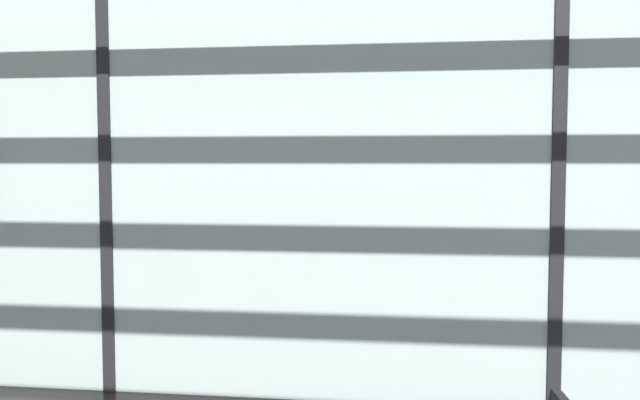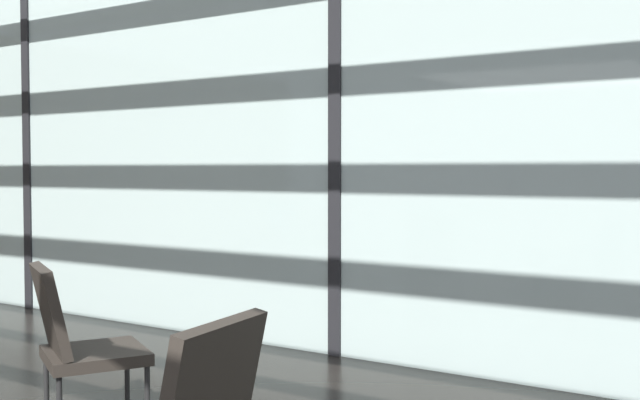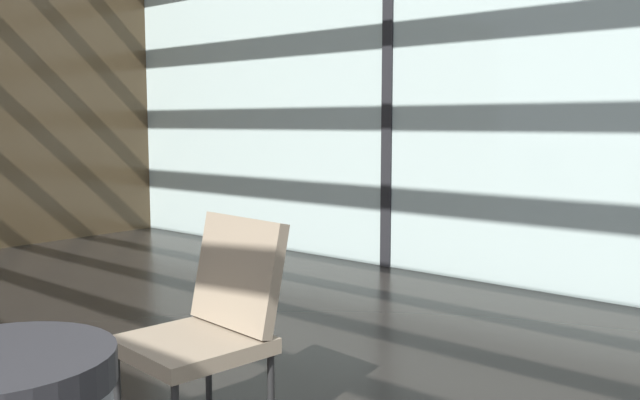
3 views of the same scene
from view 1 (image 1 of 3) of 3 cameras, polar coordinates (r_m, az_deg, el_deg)
The scene contains 4 objects.
glass_curtain_wall at distance 5.31m, azimuth -18.88°, elevation 0.68°, with size 14.00×0.08×3.26m, color #A3B7B2.
window_mullion_1 at distance 5.31m, azimuth -18.88°, elevation 0.68°, with size 0.10×0.12×3.26m, color black.
window_mullion_2 at distance 4.93m, azimuth 20.91°, elevation 0.44°, with size 0.10×0.12×3.26m, color black.
parked_airplane at distance 10.09m, azimuth -16.85°, elevation 3.15°, with size 13.54×3.69×3.69m.
Camera 1 is at (2.31, 0.43, 1.87)m, focal length 34.81 mm.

